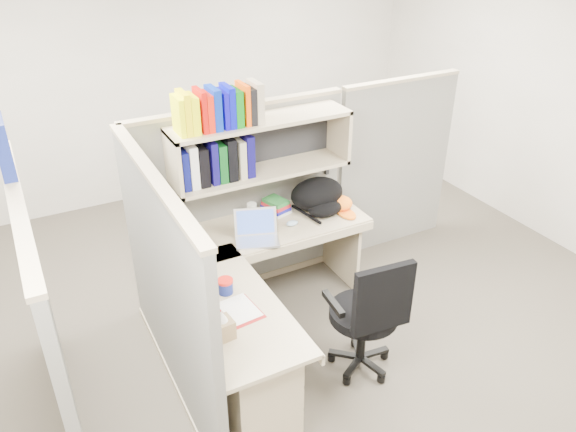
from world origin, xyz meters
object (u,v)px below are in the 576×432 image
desk (259,339)px  snack_canister (225,286)px  laptop (257,229)px  backpack (321,197)px  task_chair (365,332)px

desk → snack_canister: bearing=122.8°
laptop → backpack: backpack is taller
laptop → snack_canister: 0.65m
desk → laptop: size_ratio=5.47×
backpack → desk: bearing=-130.5°
desk → backpack: size_ratio=3.84×
backpack → task_chair: size_ratio=0.45×
laptop → snack_canister: size_ratio=3.11×
backpack → snack_canister: 1.29m
task_chair → snack_canister: bearing=155.2°
task_chair → backpack: bearing=76.7°
laptop → backpack: bearing=35.5°
laptop → snack_canister: laptop is taller
task_chair → desk: bearing=165.3°
snack_canister → task_chair: task_chair is taller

